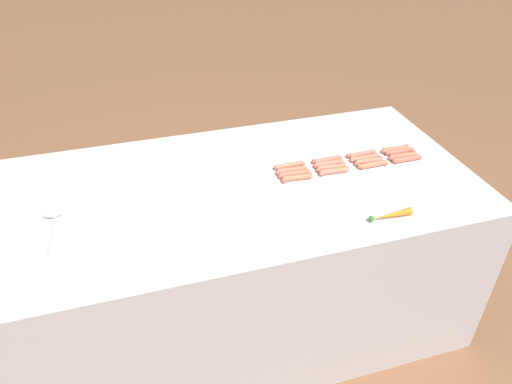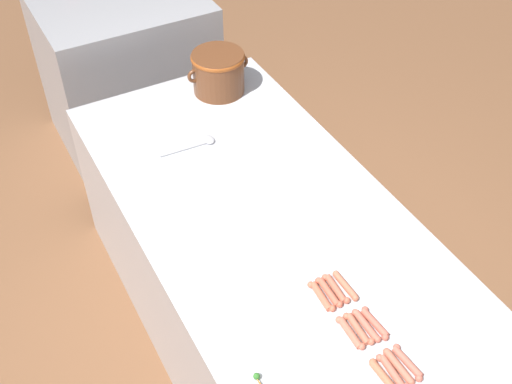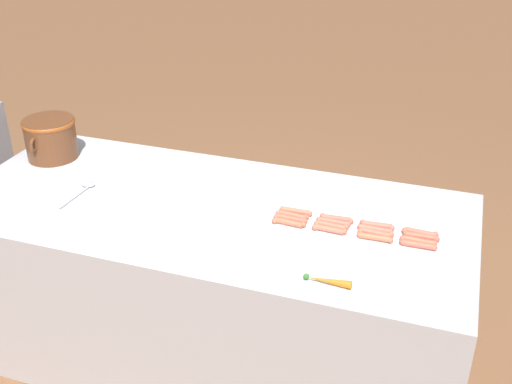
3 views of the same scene
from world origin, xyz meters
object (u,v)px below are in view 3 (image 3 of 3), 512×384
hot_dog_5 (376,233)px  serving_spoon (83,189)px  hot_dog_10 (333,222)px  hot_dog_2 (329,229)px  hot_dog_1 (375,238)px  hot_dog_13 (377,225)px  hot_dog_0 (418,245)px  hot_dog_9 (375,229)px  hot_dog_4 (418,241)px  hot_dog_15 (296,211)px  hot_dog_8 (421,236)px  hot_dog_6 (331,226)px  hot_dog_14 (336,219)px  carrot (327,281)px  hot_dog_12 (420,233)px  hot_dog_11 (292,215)px  hot_dog_7 (290,219)px  bean_pot (50,136)px  hot_dog_3 (289,223)px

hot_dog_5 → serving_spoon: size_ratio=0.56×
hot_dog_10 → hot_dog_5: bearing=-99.7°
hot_dog_2 → serving_spoon: 1.18m
hot_dog_1 → hot_dog_13: 0.10m
hot_dog_0 → hot_dog_9: same height
hot_dog_0 → hot_dog_4: (0.03, 0.00, 0.00)m
hot_dog_2 → hot_dog_15: bearing=59.9°
hot_dog_13 → hot_dog_8: bearing=-99.3°
hot_dog_1 → hot_dog_10: size_ratio=1.00×
hot_dog_6 → hot_dog_14: 0.07m
hot_dog_15 → carrot: 0.52m
hot_dog_0 → hot_dog_8: same height
hot_dog_0 → serving_spoon: bearing=90.3°
hot_dog_4 → hot_dog_12: size_ratio=1.00×
hot_dog_2 → hot_dog_6: bearing=0.0°
hot_dog_11 → hot_dog_12: bearing=-86.4°
hot_dog_0 → hot_dog_11: bearing=83.4°
hot_dog_7 → hot_dog_9: bearing=-85.0°
hot_dog_2 → hot_dog_9: same height
hot_dog_10 → carrot: 0.43m
hot_dog_0 → hot_dog_13: (0.10, 0.18, 0.00)m
hot_dog_15 → carrot: (-0.46, -0.25, 0.00)m
bean_pot → hot_dog_6: bearing=-98.5°
hot_dog_5 → bean_pot: bearing=82.5°
hot_dog_3 → hot_dog_5: (0.04, -0.36, 0.00)m
hot_dog_0 → hot_dog_7: size_ratio=1.00×
hot_dog_0 → hot_dog_3: size_ratio=1.00×
hot_dog_5 → serving_spoon: (-0.04, 1.37, -0.00)m
hot_dog_12 → hot_dog_6: bearing=100.1°
hot_dog_5 → hot_dog_8: bearing=-79.0°
hot_dog_11 → bean_pot: size_ratio=0.45×
hot_dog_3 → hot_dog_9: 0.36m
hot_dog_3 → hot_dog_11: (0.06, 0.00, 0.00)m
hot_dog_4 → hot_dog_7: 0.54m
bean_pot → hot_dog_2: bearing=-99.7°
hot_dog_15 → carrot: bearing=-151.7°
hot_dog_9 → hot_dog_13: 0.04m
hot_dog_15 → hot_dog_0: bearing=-100.7°
hot_dog_4 → carrot: 0.48m
hot_dog_3 → hot_dog_6: (0.03, -0.18, 0.00)m
hot_dog_4 → serving_spoon: 1.54m
hot_dog_7 → carrot: size_ratio=0.82×
hot_dog_12 → hot_dog_15: size_ratio=1.00×
hot_dog_10 → hot_dog_14: size_ratio=1.00×
hot_dog_15 → hot_dog_11: bearing=172.1°
hot_dog_7 → hot_dog_14: bearing=-70.7°
hot_dog_6 → carrot: 0.40m
hot_dog_3 → hot_dog_12: size_ratio=1.00×
hot_dog_9 → hot_dog_11: (-0.00, 0.36, 0.00)m
hot_dog_15 → hot_dog_12: bearing=-90.4°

